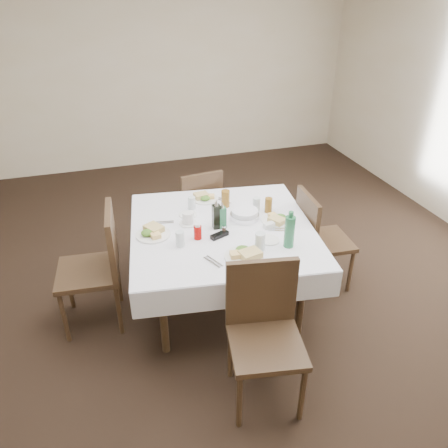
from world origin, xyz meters
name	(u,v)px	position (x,y,z in m)	size (l,w,h in m)	color
ground_plane	(220,301)	(0.00, 0.00, 0.00)	(7.00, 7.00, 0.00)	black
room_shell	(219,114)	(0.00, 0.00, 1.71)	(6.04, 7.04, 2.80)	beige
dining_table	(222,235)	(0.03, 0.02, 0.69)	(1.67, 1.67, 0.76)	#301F11
chair_north	(199,205)	(0.06, 0.93, 0.51)	(0.47, 0.47, 0.90)	#301F11
chair_south	(264,325)	(0.02, -0.96, 0.57)	(0.55, 0.55, 1.00)	#301F11
chair_east	(317,235)	(0.91, 0.01, 0.54)	(0.47, 0.47, 0.94)	#301F11
chair_west	(100,261)	(-0.97, 0.08, 0.59)	(0.53, 0.53, 1.03)	#301F11
meal_north	(205,197)	(0.02, 0.55, 0.78)	(0.24, 0.24, 0.05)	white
meal_south	(245,254)	(0.06, -0.45, 0.79)	(0.29, 0.29, 0.06)	white
meal_east	(277,219)	(0.50, -0.03, 0.78)	(0.25, 0.25, 0.05)	white
meal_west	(153,232)	(-0.54, 0.07, 0.79)	(0.28, 0.28, 0.06)	white
side_plate_a	(188,215)	(-0.19, 0.30, 0.77)	(0.15, 0.15, 0.01)	white
side_plate_b	(269,240)	(0.32, -0.29, 0.77)	(0.16, 0.16, 0.01)	white
water_n	(192,203)	(-0.13, 0.41, 0.82)	(0.06, 0.06, 0.12)	silver
water_s	(260,241)	(0.20, -0.38, 0.83)	(0.08, 0.08, 0.14)	silver
water_e	(256,204)	(0.40, 0.22, 0.82)	(0.06, 0.06, 0.12)	silver
water_w	(180,239)	(-0.36, -0.15, 0.82)	(0.07, 0.07, 0.12)	silver
iced_tea_a	(225,199)	(0.17, 0.37, 0.84)	(0.07, 0.07, 0.15)	brown
iced_tea_b	(268,205)	(0.49, 0.16, 0.83)	(0.06, 0.06, 0.13)	brown
bread_basket	(245,214)	(0.26, 0.10, 0.80)	(0.25, 0.25, 0.08)	silver
oil_cruet_dark	(216,216)	(-0.02, 0.03, 0.87)	(0.06, 0.06, 0.26)	black
oil_cruet_green	(222,217)	(0.03, 0.02, 0.86)	(0.06, 0.06, 0.23)	#296F45
ketchup_bottle	(198,232)	(-0.20, -0.09, 0.82)	(0.06, 0.06, 0.13)	#A20401
salt_shaker	(217,224)	(-0.01, 0.03, 0.80)	(0.03, 0.03, 0.07)	white
pepper_shaker	(224,230)	(0.01, -0.08, 0.80)	(0.03, 0.03, 0.07)	#402E22
coffee_mug	(188,219)	(-0.22, 0.16, 0.81)	(0.15, 0.15, 0.11)	white
sunglasses	(220,235)	(-0.03, -0.12, 0.78)	(0.16, 0.10, 0.03)	black
green_bottle	(290,231)	(0.43, -0.40, 0.89)	(0.08, 0.08, 0.30)	#296F45
sugar_caddy	(269,225)	(0.39, -0.10, 0.79)	(0.10, 0.07, 0.05)	white
cutlery_n	(223,201)	(0.18, 0.47, 0.77)	(0.11, 0.17, 0.01)	silver
cutlery_s	(213,262)	(-0.18, -0.44, 0.77)	(0.11, 0.18, 0.01)	silver
cutlery_e	(281,230)	(0.47, -0.17, 0.77)	(0.21, 0.12, 0.01)	silver
cutlery_w	(164,223)	(-0.42, 0.23, 0.77)	(0.17, 0.07, 0.01)	silver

